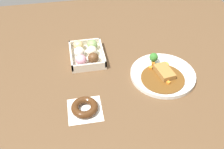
% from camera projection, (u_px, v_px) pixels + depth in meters
% --- Properties ---
extents(ground_plane, '(1.60, 1.60, 0.00)m').
position_uv_depth(ground_plane, '(126.00, 75.00, 1.18)').
color(ground_plane, brown).
extents(curry_plate, '(0.29, 0.29, 0.07)m').
position_uv_depth(curry_plate, '(163.00, 74.00, 1.16)').
color(curry_plate, white).
rests_on(curry_plate, ground_plane).
extents(donut_box, '(0.20, 0.16, 0.06)m').
position_uv_depth(donut_box, '(86.00, 53.00, 1.26)').
color(donut_box, beige).
rests_on(donut_box, ground_plane).
extents(chocolate_ring_donut, '(0.14, 0.14, 0.03)m').
position_uv_depth(chocolate_ring_donut, '(85.00, 108.00, 1.02)').
color(chocolate_ring_donut, white).
rests_on(chocolate_ring_donut, ground_plane).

